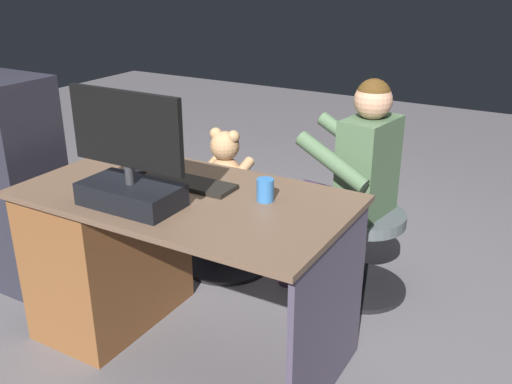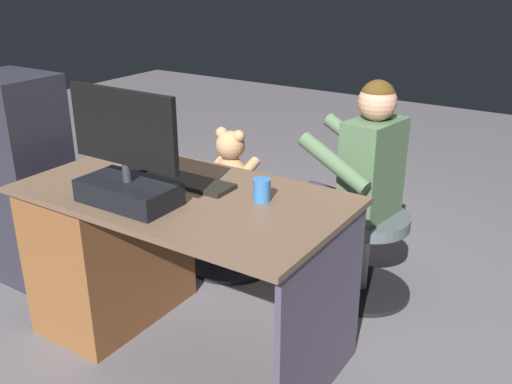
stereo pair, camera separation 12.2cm
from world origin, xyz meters
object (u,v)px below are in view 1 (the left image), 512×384
Objects in this scene: cup at (265,190)px; visitor_chair at (362,244)px; monitor at (129,173)px; desk at (125,248)px; tv_remote at (110,185)px; office_chair_teddy at (226,223)px; computer_mouse at (140,170)px; person at (350,171)px; keyboard at (189,183)px; teddy_bear at (226,164)px.

cup reaches higher than visitor_chair.
monitor is 1.35m from visitor_chair.
tv_remote is at bearing 114.06° from desk.
monitor is at bearing 99.86° from office_chair_teddy.
cup is at bearing -179.06° from computer_mouse.
visitor_chair is 0.44× the size of person.
office_chair_teddy is 0.80m from person.
person is at bearing 8.85° from visitor_chair.
keyboard is at bearing 58.33° from person.
keyboard is 0.37× the size of person.
cup is at bearing -178.35° from tv_remote.
computer_mouse is at bearing -106.32° from tv_remote.
cup is at bearing -171.50° from desk.
desk is 0.77m from teddy_bear.
desk is 2.66× the size of monitor.
computer_mouse is 0.66m from teddy_bear.
computer_mouse is at bearing 45.17° from person.
computer_mouse is at bearing -116.60° from desk.
monitor is at bearing 139.29° from tv_remote.
person is (-0.52, -1.03, -0.22)m from monitor.
cup is at bearing 83.12° from person.
teddy_bear is (0.23, -0.65, -0.15)m from keyboard.
cup is (-0.43, -0.30, -0.09)m from monitor.
cup is at bearing 133.23° from teddy_bear.
teddy_bear reaches higher than tv_remote.
desk is at bearing 82.38° from office_chair_teddy.
desk reaches higher than visitor_chair.
desk is 0.38m from tv_remote.
desk is 0.59m from monitor.
monitor reaches higher than computer_mouse.
tv_remote is at bearing 86.43° from teddy_bear.
monitor is at bearing 59.72° from visitor_chair.
teddy_bear is (-0.00, -0.01, 0.35)m from office_chair_teddy.
computer_mouse is at bearing -54.13° from monitor.
tv_remote is 1.19m from person.
person is at bearing -144.11° from tv_remote.
desk is at bearing 44.25° from visitor_chair.
monitor reaches higher than cup.
monitor is at bearing 125.87° from computer_mouse.
computer_mouse is 1.22m from visitor_chair.
cup is 0.68m from tv_remote.
office_chair_teddy is 1.45× the size of teddy_bear.
keyboard reaches higher than desk.
monitor reaches higher than person.
person reaches higher than cup.
visitor_chair is at bearing -172.05° from teddy_bear.
tv_remote reaches higher than desk.
monitor is 0.32m from keyboard.
cup is 0.08× the size of person.
office_chair_teddy is (-0.05, -0.63, -0.51)m from computer_mouse.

